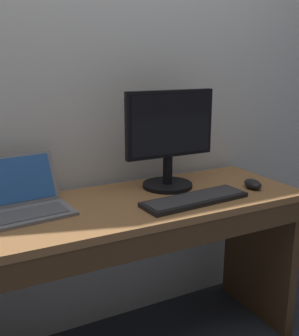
# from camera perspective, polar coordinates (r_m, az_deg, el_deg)

# --- Properties ---
(desk) EXTENTS (1.60, 0.56, 0.78)m
(desk) POSITION_cam_1_polar(r_m,az_deg,el_deg) (1.86, -2.69, -11.76)
(desk) COLOR olive
(desk) RESTS_ON ground
(laptop_space_gray) EXTENTS (0.38, 0.33, 0.21)m
(laptop_space_gray) POSITION_cam_1_polar(r_m,az_deg,el_deg) (1.72, -17.49, -4.38)
(laptop_space_gray) COLOR slate
(laptop_space_gray) RESTS_ON desk
(external_monitor) EXTENTS (0.45, 0.24, 0.47)m
(external_monitor) POSITION_cam_1_polar(r_m,az_deg,el_deg) (1.91, 2.82, 4.29)
(external_monitor) COLOR black
(external_monitor) RESTS_ON desk
(wired_keyboard) EXTENTS (0.50, 0.18, 0.02)m
(wired_keyboard) POSITION_cam_1_polar(r_m,az_deg,el_deg) (1.78, 6.39, -4.40)
(wired_keyboard) COLOR black
(wired_keyboard) RESTS_ON desk
(computer_mouse) EXTENTS (0.09, 0.12, 0.04)m
(computer_mouse) POSITION_cam_1_polar(r_m,az_deg,el_deg) (2.01, 14.32, -2.19)
(computer_mouse) COLOR black
(computer_mouse) RESTS_ON desk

